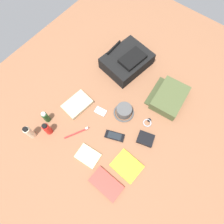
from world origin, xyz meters
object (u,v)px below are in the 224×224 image
at_px(wristwatch, 148,122).
at_px(folded_towel, 77,105).
at_px(sunscreen_spray, 47,129).
at_px(bucket_hat, 124,111).
at_px(paperback_novel, 106,184).
at_px(wallet, 146,139).
at_px(travel_guidebook, 127,166).
at_px(media_player, 101,111).
at_px(notepad, 88,156).
at_px(lotion_bottle, 29,132).
at_px(backpack, 127,61).
at_px(cell_phone, 115,136).
at_px(toothbrush, 78,132).
at_px(shampoo_bottle, 46,117).
at_px(toiletry_pouch, 169,97).

xyz_separation_m(wristwatch, folded_towel, (-0.21, 0.49, 0.01)).
height_order(sunscreen_spray, folded_towel, sunscreen_spray).
height_order(bucket_hat, paperback_novel, bucket_hat).
bearing_deg(wallet, sunscreen_spray, 106.52).
relative_size(travel_guidebook, media_player, 2.06).
height_order(paperback_novel, notepad, paperback_novel).
height_order(sunscreen_spray, travel_guidebook, sunscreen_spray).
bearing_deg(lotion_bottle, paperback_novel, -83.58).
bearing_deg(backpack, sunscreen_spray, 173.62).
xyz_separation_m(lotion_bottle, media_player, (0.43, -0.26, -0.06)).
distance_m(cell_phone, notepad, 0.23).
distance_m(lotion_bottle, toothbrush, 0.32).
distance_m(bucket_hat, notepad, 0.40).
bearing_deg(travel_guidebook, lotion_bottle, 110.33).
xyz_separation_m(sunscreen_spray, wristwatch, (0.48, -0.50, -0.05)).
bearing_deg(shampoo_bottle, toiletry_pouch, -41.27).
xyz_separation_m(travel_guidebook, folded_towel, (0.13, 0.55, 0.01)).
bearing_deg(wallet, folded_towel, 83.38).
bearing_deg(sunscreen_spray, folded_towel, -3.78).
distance_m(bucket_hat, folded_towel, 0.35).
height_order(shampoo_bottle, toothbrush, shampoo_bottle).
height_order(wallet, folded_towel, folded_towel).
bearing_deg(notepad, backpack, 11.40).
bearing_deg(cell_phone, toiletry_pouch, -16.47).
relative_size(backpack, lotion_bottle, 2.78).
xyz_separation_m(paperback_novel, cell_phone, (0.28, 0.15, -0.00)).
xyz_separation_m(bucket_hat, notepad, (-0.40, -0.00, -0.03)).
relative_size(shampoo_bottle, wallet, 1.04).
xyz_separation_m(lotion_bottle, paperback_novel, (0.07, -0.61, -0.06)).
bearing_deg(toiletry_pouch, travel_guidebook, -175.36).
xyz_separation_m(toiletry_pouch, folded_towel, (-0.46, 0.50, -0.02)).
bearing_deg(wristwatch, media_player, 113.90).
relative_size(lotion_bottle, toothbrush, 0.85).
bearing_deg(media_player, notepad, -155.04).
bearing_deg(sunscreen_spray, toiletry_pouch, -35.42).
height_order(paperback_novel, wristwatch, paperback_novel).
xyz_separation_m(sunscreen_spray, folded_towel, (0.27, -0.02, -0.04)).
height_order(toiletry_pouch, toothbrush, toiletry_pouch).
height_order(backpack, cell_phone, backpack).
xyz_separation_m(paperback_novel, notepad, (0.06, 0.21, -0.00)).
relative_size(lotion_bottle, wallet, 1.29).
xyz_separation_m(lotion_bottle, toothbrush, (0.21, -0.24, -0.06)).
bearing_deg(sunscreen_spray, cell_phone, -55.98).
relative_size(shampoo_bottle, notepad, 0.76).
bearing_deg(shampoo_bottle, cell_phone, -66.07).
height_order(shampoo_bottle, folded_towel, shampoo_bottle).
distance_m(cell_phone, folded_towel, 0.36).
relative_size(paperback_novel, wristwatch, 2.94).
bearing_deg(notepad, toiletry_pouch, -21.80).
bearing_deg(media_player, wristwatch, -66.10).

